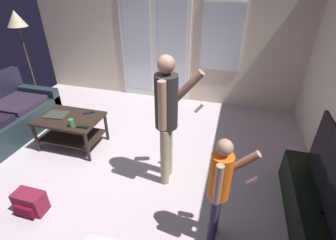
# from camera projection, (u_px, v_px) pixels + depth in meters

# --- Properties ---
(ground_plane) EXTENTS (5.67, 5.20, 0.02)m
(ground_plane) POSITION_uv_depth(u_px,v_px,m) (113.00, 170.00, 3.50)
(ground_plane) COLOR #B7A9B1
(wall_back_with_doors) EXTENTS (5.67, 0.09, 2.85)m
(wall_back_with_doors) POSITION_uv_depth(u_px,v_px,m) (164.00, 34.00, 4.92)
(wall_back_with_doors) COLOR beige
(wall_back_with_doors) RESTS_ON ground_plane
(coffee_table) EXTENTS (0.96, 0.65, 0.52)m
(coffee_table) POSITION_uv_depth(u_px,v_px,m) (71.00, 125.00, 3.82)
(coffee_table) COLOR black
(coffee_table) RESTS_ON ground_plane
(tv_stand) EXTENTS (0.45, 1.60, 0.41)m
(tv_stand) POSITION_uv_depth(u_px,v_px,m) (313.00, 212.00, 2.61)
(tv_stand) COLOR black
(tv_stand) RESTS_ON ground_plane
(flat_screen_tv) EXTENTS (0.08, 1.18, 0.72)m
(flat_screen_tv) POSITION_uv_depth(u_px,v_px,m) (331.00, 171.00, 2.32)
(flat_screen_tv) COLOR black
(flat_screen_tv) RESTS_ON tv_stand
(person_adult) EXTENTS (0.55, 0.47, 1.69)m
(person_adult) POSITION_uv_depth(u_px,v_px,m) (167.00, 113.00, 2.85)
(person_adult) COLOR tan
(person_adult) RESTS_ON ground_plane
(person_child) EXTENTS (0.45, 0.34, 1.24)m
(person_child) POSITION_uv_depth(u_px,v_px,m) (220.00, 185.00, 2.22)
(person_child) COLOR #353250
(person_child) RESTS_ON ground_plane
(floor_lamp) EXTENTS (0.35, 0.35, 1.86)m
(floor_lamp) POSITION_uv_depth(u_px,v_px,m) (17.00, 24.00, 4.51)
(floor_lamp) COLOR #352F2B
(floor_lamp) RESTS_ON ground_plane
(backpack) EXTENTS (0.34, 0.23, 0.27)m
(backpack) POSITION_uv_depth(u_px,v_px,m) (30.00, 203.00, 2.81)
(backpack) COLOR maroon
(backpack) RESTS_ON ground_plane
(laptop_closed) EXTENTS (0.36, 0.30, 0.02)m
(laptop_closed) POSITION_uv_depth(u_px,v_px,m) (57.00, 115.00, 3.80)
(laptop_closed) COLOR #353831
(laptop_closed) RESTS_ON coffee_table
(cup_near_edge) EXTENTS (0.07, 0.07, 0.12)m
(cup_near_edge) POSITION_uv_depth(u_px,v_px,m) (71.00, 123.00, 3.49)
(cup_near_edge) COLOR #2C8442
(cup_near_edge) RESTS_ON coffee_table
(tv_remote_black) EXTENTS (0.17, 0.14, 0.02)m
(tv_remote_black) POSITION_uv_depth(u_px,v_px,m) (89.00, 113.00, 3.85)
(tv_remote_black) COLOR black
(tv_remote_black) RESTS_ON coffee_table
(dvd_remote_slim) EXTENTS (0.17, 0.07, 0.02)m
(dvd_remote_slim) POSITION_uv_depth(u_px,v_px,m) (82.00, 127.00, 3.49)
(dvd_remote_slim) COLOR black
(dvd_remote_slim) RESTS_ON coffee_table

